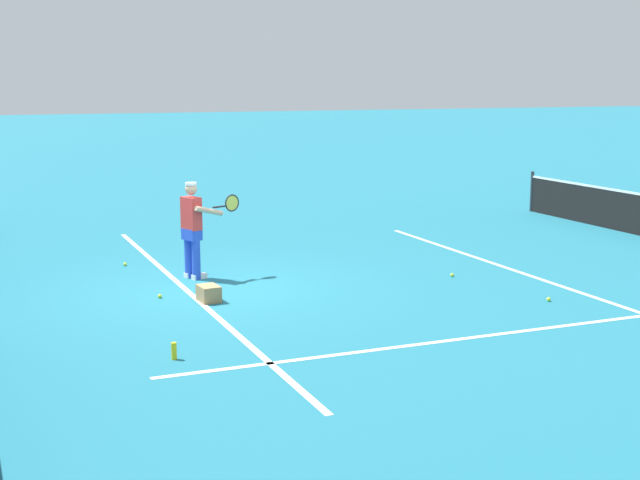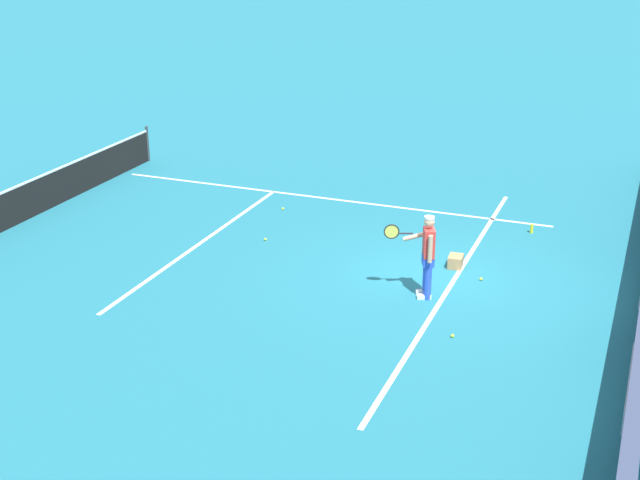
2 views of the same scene
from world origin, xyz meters
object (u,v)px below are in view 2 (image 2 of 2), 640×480
at_px(tennis_ball_far_right, 265,239).
at_px(tennis_net, 30,199).
at_px(tennis_ball_on_baseline, 283,209).
at_px(tennis_ball_stray_back, 453,336).
at_px(water_bottle, 532,229).
at_px(tennis_ball_far_left, 481,279).
at_px(ball_box_cardboard, 456,261).
at_px(tennis_player, 427,255).

height_order(tennis_ball_far_right, tennis_net, tennis_net).
xyz_separation_m(tennis_ball_on_baseline, tennis_net, (-2.83, 5.64, 0.46)).
distance_m(tennis_ball_stray_back, tennis_net, 11.67).
relative_size(tennis_ball_stray_back, water_bottle, 0.30).
bearing_deg(tennis_ball_far_right, tennis_ball_far_left, -94.87).
distance_m(tennis_ball_far_right, tennis_ball_on_baseline, 2.20).
xyz_separation_m(tennis_ball_far_left, tennis_net, (-0.24, 11.33, 0.46)).
xyz_separation_m(ball_box_cardboard, water_bottle, (2.72, -1.21, -0.02)).
height_order(tennis_ball_far_right, tennis_ball_stray_back, same).
bearing_deg(tennis_ball_stray_back, tennis_player, 31.27).
relative_size(tennis_ball_far_left, tennis_net, 0.01).
bearing_deg(ball_box_cardboard, tennis_ball_stray_back, -167.48).
bearing_deg(tennis_ball_stray_back, tennis_ball_far_right, 58.61).
distance_m(tennis_ball_far_right, water_bottle, 6.38).
distance_m(tennis_ball_stray_back, tennis_ball_far_left, 2.76).
height_order(ball_box_cardboard, water_bottle, ball_box_cardboard).
height_order(ball_box_cardboard, tennis_ball_stray_back, ball_box_cardboard).
distance_m(ball_box_cardboard, tennis_net, 10.69).
height_order(tennis_ball_on_baseline, tennis_ball_far_left, same).
xyz_separation_m(tennis_player, tennis_ball_stray_back, (-1.55, -0.94, -0.86)).
bearing_deg(tennis_net, tennis_ball_on_baseline, -63.37).
xyz_separation_m(tennis_ball_far_right, tennis_net, (-0.69, 6.14, 0.46)).
distance_m(tennis_player, tennis_net, 10.49).
bearing_deg(tennis_net, tennis_ball_far_right, -83.62).
distance_m(tennis_ball_far_left, water_bottle, 3.29).
height_order(water_bottle, tennis_net, tennis_net).
relative_size(tennis_ball_on_baseline, tennis_net, 0.01).
bearing_deg(tennis_ball_far_right, tennis_player, -110.97).
xyz_separation_m(tennis_player, tennis_ball_far_left, (1.21, -0.89, -0.86)).
bearing_deg(tennis_ball_on_baseline, tennis_net, 116.63).
xyz_separation_m(tennis_player, ball_box_cardboard, (1.73, -0.21, -0.76)).
bearing_deg(tennis_ball_on_baseline, tennis_player, -128.34).
bearing_deg(tennis_player, tennis_ball_far_right, 69.03).
height_order(tennis_ball_far_right, tennis_ball_on_baseline, same).
relative_size(ball_box_cardboard, tennis_ball_far_right, 6.06).
height_order(tennis_ball_on_baseline, water_bottle, water_bottle).
bearing_deg(tennis_ball_far_left, tennis_ball_stray_back, -178.86).
distance_m(tennis_ball_on_baseline, tennis_ball_stray_back, 7.84).
height_order(tennis_player, tennis_ball_far_left, tennis_player).
relative_size(tennis_ball_far_right, water_bottle, 0.30).
bearing_deg(tennis_player, ball_box_cardboard, -7.05).
relative_size(ball_box_cardboard, water_bottle, 1.82).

